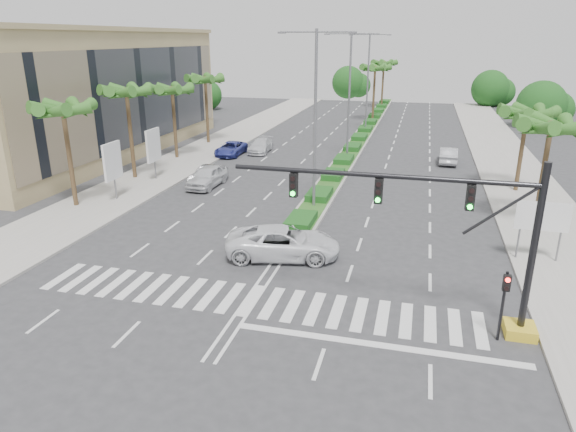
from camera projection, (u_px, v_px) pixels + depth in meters
name	position (u px, v px, depth m)	size (l,w,h in m)	color
ground	(251.00, 300.00, 23.63)	(160.00, 160.00, 0.00)	#333335
footpath_right	(529.00, 199.00, 38.26)	(6.00, 120.00, 0.15)	gray
footpath_left	(160.00, 173.00, 45.50)	(6.00, 120.00, 0.15)	gray
median	(364.00, 133.00, 64.71)	(2.20, 75.00, 0.20)	gray
median_grass	(364.00, 132.00, 64.68)	(1.80, 75.00, 0.04)	#2F511B
building	(87.00, 95.00, 51.61)	(12.00, 36.00, 12.00)	tan
signal_gantry	(471.00, 251.00, 20.28)	(12.60, 1.20, 7.20)	gold
pedestrian_signal	(504.00, 295.00, 19.81)	(0.28, 0.36, 3.00)	black
direction_sign	(542.00, 219.00, 26.91)	(2.70, 0.11, 3.40)	slate
billboard_near	(112.00, 162.00, 37.07)	(0.18, 2.10, 4.35)	slate
billboard_far	(153.00, 146.00, 42.56)	(0.18, 2.10, 4.35)	slate
palm_left_near	(63.00, 112.00, 34.50)	(4.57, 4.68, 7.55)	brown
palm_left_mid	(127.00, 94.00, 41.68)	(4.57, 4.68, 7.95)	brown
palm_left_far	(172.00, 92.00, 49.18)	(4.57, 4.68, 7.35)	brown
palm_left_end	(205.00, 81.00, 56.36)	(4.57, 4.68, 7.75)	brown
palm_right_near	(550.00, 130.00, 30.93)	(4.57, 4.68, 7.05)	brown
palm_right_far	(527.00, 116.00, 38.33)	(4.57, 4.68, 6.75)	brown
palm_median_a	(375.00, 70.00, 71.52)	(4.57, 4.68, 8.05)	brown
palm_median_b	(384.00, 65.00, 85.23)	(4.57, 4.68, 8.05)	brown
streetlight_near	(315.00, 111.00, 34.18)	(5.10, 0.25, 12.00)	slate
streetlight_mid	(349.00, 89.00, 48.80)	(5.10, 0.25, 12.00)	slate
streetlight_far	(368.00, 77.00, 63.42)	(5.10, 0.25, 12.00)	slate
car_parked_a	(207.00, 177.00, 41.41)	(1.95, 4.85, 1.65)	silver
car_parked_b	(208.00, 175.00, 42.26)	(1.53, 4.39, 1.45)	#A09FA3
car_parked_c	(231.00, 149.00, 52.55)	(2.26, 4.91, 1.36)	#2F3891
car_parked_d	(261.00, 146.00, 53.96)	(1.94, 4.78, 1.39)	silver
car_crossing	(283.00, 243.00, 28.02)	(2.85, 6.18, 1.72)	white
car_right	(448.00, 155.00, 49.26)	(1.63, 4.68, 1.54)	#BBBBC0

